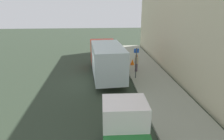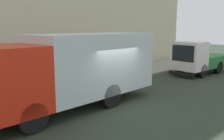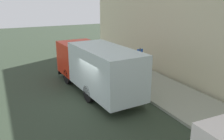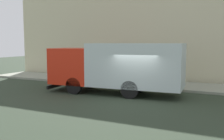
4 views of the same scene
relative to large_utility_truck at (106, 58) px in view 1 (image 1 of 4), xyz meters
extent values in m
plane|color=#2B3628|center=(-0.82, -1.68, -1.75)|extent=(80.00, 80.00, 0.00)
cube|color=gray|center=(3.98, -1.68, -1.67)|extent=(3.61, 30.00, 0.16)
cube|color=beige|center=(6.28, -1.68, 4.73)|extent=(0.50, 30.00, 12.96)
cube|color=red|center=(-0.20, 2.90, -0.08)|extent=(2.67, 2.82, 2.29)
cube|color=black|center=(-0.29, 4.21, 0.19)|extent=(2.09, 0.20, 1.28)
cube|color=silver|center=(0.09, -1.24, 0.08)|extent=(2.87, 5.81, 2.61)
cube|color=black|center=(-0.29, 4.29, -1.46)|extent=(2.39, 0.28, 0.24)
cylinder|color=black|center=(-1.26, 2.30, -1.23)|extent=(0.37, 1.05, 1.03)
cylinder|color=black|center=(0.93, 2.45, -1.23)|extent=(0.37, 1.05, 1.03)
cylinder|color=black|center=(-1.01, -1.32, -1.23)|extent=(0.37, 1.05, 1.03)
cylinder|color=black|center=(1.18, -1.17, -1.23)|extent=(0.37, 1.05, 1.03)
cube|color=white|center=(0.37, -9.88, -0.31)|extent=(2.02, 1.71, 1.95)
cube|color=black|center=(0.39, -9.07, -0.08)|extent=(1.67, 0.09, 1.09)
cube|color=black|center=(0.39, -8.99, -1.49)|extent=(1.91, 0.16, 0.24)
cylinder|color=#513947|center=(2.97, 0.69, -1.19)|extent=(0.31, 0.31, 0.80)
cylinder|color=tan|center=(2.97, 0.69, -0.47)|extent=(0.42, 0.42, 0.63)
sphere|color=#9A6743|center=(2.97, 0.69, -0.03)|extent=(0.24, 0.24, 0.24)
cone|color=orange|center=(2.98, 2.89, -1.27)|extent=(0.44, 0.44, 0.63)
cylinder|color=#4C5156|center=(2.56, -1.15, -0.22)|extent=(0.08, 0.08, 2.73)
cube|color=blue|center=(2.56, -1.13, 0.90)|extent=(0.44, 0.03, 0.36)
camera|label=1|loc=(-0.79, -17.71, 4.77)|focal=32.13mm
camera|label=2|loc=(-8.64, 5.51, 1.69)|focal=39.73mm
camera|label=3|loc=(-5.50, -13.68, 4.23)|focal=38.39mm
camera|label=4|loc=(-14.44, -6.55, 1.44)|focal=41.14mm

